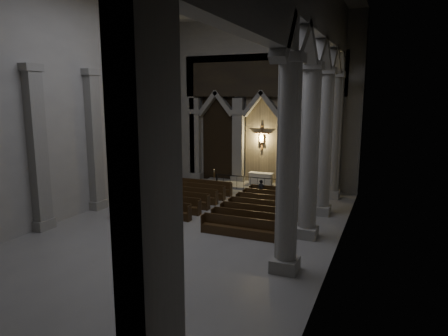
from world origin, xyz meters
name	(u,v)px	position (x,y,z in m)	size (l,w,h in m)	color
room	(185,72)	(0.00, 0.00, 7.60)	(24.00, 24.10, 12.00)	gray
sanctuary_wall	(262,95)	(0.00, 11.54, 6.62)	(14.00, 0.77, 12.00)	gray
right_arcade	(312,66)	(5.50, 1.33, 7.83)	(1.00, 24.00, 12.00)	gray
left_pilasters	(117,139)	(-6.75, 3.50, 3.91)	(0.60, 13.00, 8.03)	gray
sanctuary_step	(256,186)	(0.00, 10.60, 0.07)	(8.50, 2.60, 0.15)	gray
altar	(261,179)	(0.30, 10.70, 0.60)	(1.76, 0.71, 0.90)	beige
altar_rail	(250,181)	(0.00, 9.26, 0.68)	(5.22, 0.09, 1.03)	black
candle_stand_left	(214,181)	(-3.01, 9.74, 0.33)	(0.21, 0.21, 1.23)	#B78438
candle_stand_right	(300,188)	(3.40, 9.59, 0.43)	(0.27, 0.27, 1.59)	#B78438
pews	(219,206)	(0.00, 3.84, 0.30)	(9.49, 7.41, 0.91)	black
worshipper	(261,190)	(1.46, 7.09, 0.66)	(0.48, 0.32, 1.32)	black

